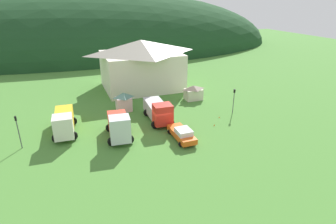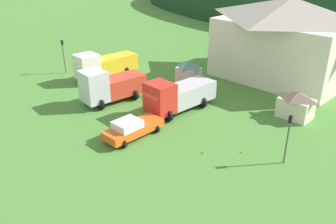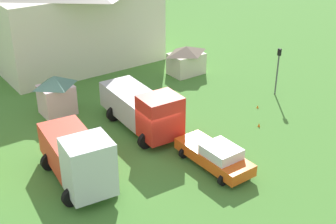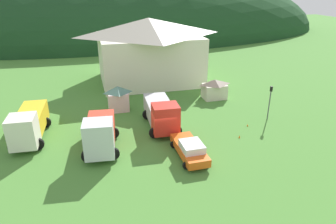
% 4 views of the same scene
% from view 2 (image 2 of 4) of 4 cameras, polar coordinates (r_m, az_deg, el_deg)
% --- Properties ---
extents(ground_plane, '(200.00, 200.00, 0.00)m').
position_cam_2_polar(ground_plane, '(33.54, -1.80, -0.64)').
color(ground_plane, '#477F33').
extents(depot_building, '(15.61, 12.54, 9.44)m').
position_cam_2_polar(depot_building, '(44.97, 18.71, 11.29)').
color(depot_building, silver).
rests_on(depot_building, ground).
extents(play_shed_cream, '(3.17, 2.30, 2.57)m').
position_cam_2_polar(play_shed_cream, '(34.77, 19.93, 1.14)').
color(play_shed_cream, beige).
rests_on(play_shed_cream, ground).
extents(play_shed_pink, '(2.53, 2.18, 3.01)m').
position_cam_2_polar(play_shed_pink, '(40.48, 3.34, 6.26)').
color(play_shed_pink, beige).
rests_on(play_shed_pink, ground).
extents(heavy_rig_striped, '(3.38, 7.97, 3.37)m').
position_cam_2_polar(heavy_rig_striped, '(43.71, -10.35, 7.50)').
color(heavy_rig_striped, silver).
rests_on(heavy_rig_striped, ground).
extents(tow_truck_silver, '(3.67, 6.86, 3.67)m').
position_cam_2_polar(tow_truck_silver, '(36.47, -9.43, 4.22)').
color(tow_truck_silver, silver).
rests_on(tow_truck_silver, ground).
extents(crane_truck_red, '(3.55, 7.66, 3.40)m').
position_cam_2_polar(crane_truck_red, '(33.97, 1.53, 2.78)').
color(crane_truck_red, red).
rests_on(crane_truck_red, ground).
extents(service_pickup_orange, '(2.41, 5.35, 1.66)m').
position_cam_2_polar(service_pickup_orange, '(29.65, -5.80, -2.59)').
color(service_pickup_orange, '#EA5B19').
rests_on(service_pickup_orange, ground).
extents(traffic_light_west, '(0.20, 0.32, 4.20)m').
position_cam_2_polar(traffic_light_west, '(46.48, -16.50, 9.06)').
color(traffic_light_west, '#4C4C51').
rests_on(traffic_light_west, ground).
extents(traffic_light_east, '(0.20, 0.32, 3.88)m').
position_cam_2_polar(traffic_light_east, '(26.66, 18.79, -3.42)').
color(traffic_light_east, '#4C4C51').
rests_on(traffic_light_east, ground).
extents(traffic_cone_near_pickup, '(0.36, 0.36, 0.57)m').
position_cam_2_polar(traffic_cone_near_pickup, '(27.72, 5.67, -6.67)').
color(traffic_cone_near_pickup, orange).
rests_on(traffic_cone_near_pickup, ground).
extents(traffic_cone_mid_row, '(0.36, 0.36, 0.45)m').
position_cam_2_polar(traffic_cone_mid_row, '(28.24, 11.82, -6.47)').
color(traffic_cone_mid_row, orange).
rests_on(traffic_cone_mid_row, ground).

